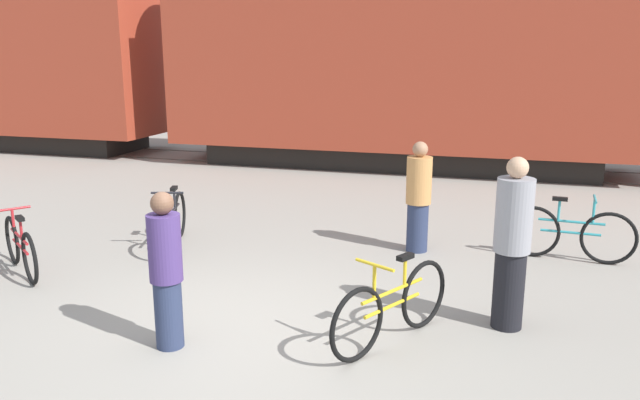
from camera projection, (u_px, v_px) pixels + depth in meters
The scene contains 11 objects.
ground_plane at pixel (234, 330), 6.56m from camera, with size 80.00×80.00×0.00m, color gray.
freight_train at pixel (399, 45), 15.13m from camera, with size 36.19×2.84×5.64m.
rail_near at pixel (390, 171), 15.15m from camera, with size 48.19×0.07×0.01m, color #4C4238.
rail_far at pixel (400, 161), 16.49m from camera, with size 48.19×0.07×0.01m, color #4C4238.
bicycle_black at pixel (173, 222), 9.27m from camera, with size 0.59×1.65×0.90m.
bicycle_teal at pixel (570, 233), 8.64m from camera, with size 1.72×0.46×0.92m.
bicycle_maroon at pixel (20, 247), 8.14m from camera, with size 1.36×1.02×0.84m.
bicycle_yellow at pixel (392, 307), 6.18m from camera, with size 0.90×1.60×0.91m.
person_in_purple at pixel (166, 271), 6.01m from camera, with size 0.32×0.32×1.57m.
person_in_tan at pixel (418, 198), 8.97m from camera, with size 0.36×0.36×1.61m.
person_in_grey at pixel (512, 245), 6.42m from camera, with size 0.38×0.38×1.83m.
Camera 1 is at (2.58, -5.55, 2.86)m, focal length 35.00 mm.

